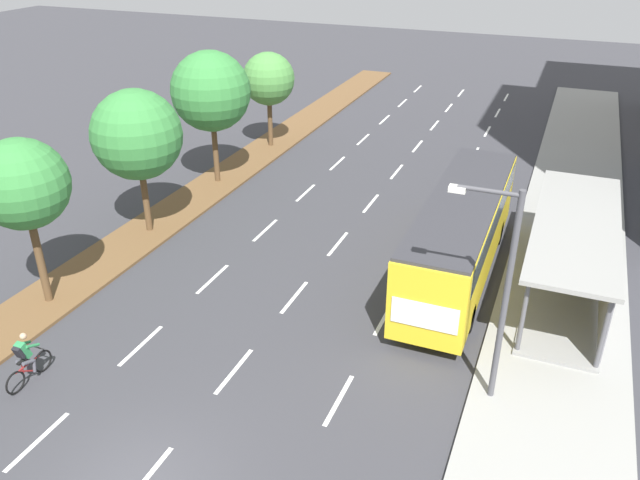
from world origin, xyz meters
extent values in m
cube|color=brown|center=(-8.30, 20.00, 0.06)|extent=(2.60, 52.00, 0.12)
cube|color=gray|center=(9.25, 20.00, 0.07)|extent=(4.50, 52.00, 0.15)
cube|color=white|center=(-3.50, 0.26, 0.00)|extent=(0.14, 2.32, 0.01)
cube|color=white|center=(-3.50, 4.87, 0.00)|extent=(0.14, 2.32, 0.01)
cube|color=white|center=(-3.50, 9.47, 0.00)|extent=(0.14, 2.32, 0.01)
cube|color=white|center=(-3.50, 14.07, 0.00)|extent=(0.14, 2.32, 0.01)
cube|color=white|center=(-3.50, 18.68, 0.00)|extent=(0.14, 2.32, 0.01)
cube|color=white|center=(-3.50, 23.28, 0.00)|extent=(0.14, 2.32, 0.01)
cube|color=white|center=(-3.50, 27.89, 0.00)|extent=(0.14, 2.32, 0.01)
cube|color=white|center=(-3.50, 32.49, 0.00)|extent=(0.14, 2.32, 0.01)
cube|color=white|center=(-3.50, 37.10, 0.00)|extent=(0.14, 2.32, 0.01)
cube|color=white|center=(-3.50, 41.70, 0.00)|extent=(0.14, 2.32, 0.01)
cube|color=white|center=(0.00, 0.26, 0.00)|extent=(0.14, 2.32, 0.01)
cube|color=white|center=(0.00, 4.87, 0.00)|extent=(0.14, 2.32, 0.01)
cube|color=white|center=(0.00, 9.47, 0.00)|extent=(0.14, 2.32, 0.01)
cube|color=white|center=(0.00, 14.07, 0.00)|extent=(0.14, 2.32, 0.01)
cube|color=white|center=(0.00, 18.68, 0.00)|extent=(0.14, 2.32, 0.01)
cube|color=white|center=(0.00, 23.28, 0.00)|extent=(0.14, 2.32, 0.01)
cube|color=white|center=(0.00, 27.89, 0.00)|extent=(0.14, 2.32, 0.01)
cube|color=white|center=(0.00, 32.49, 0.00)|extent=(0.14, 2.32, 0.01)
cube|color=white|center=(0.00, 37.10, 0.00)|extent=(0.14, 2.32, 0.01)
cube|color=white|center=(0.00, 41.70, 0.00)|extent=(0.14, 2.32, 0.01)
cube|color=white|center=(3.50, 4.87, 0.00)|extent=(0.14, 2.32, 0.01)
cube|color=white|center=(3.50, 9.47, 0.00)|extent=(0.14, 2.32, 0.01)
cube|color=white|center=(3.50, 14.07, 0.00)|extent=(0.14, 2.32, 0.01)
cube|color=white|center=(3.50, 18.68, 0.00)|extent=(0.14, 2.32, 0.01)
cube|color=white|center=(3.50, 23.28, 0.00)|extent=(0.14, 2.32, 0.01)
cube|color=white|center=(3.50, 27.89, 0.00)|extent=(0.14, 2.32, 0.01)
cube|color=white|center=(3.50, 32.49, 0.00)|extent=(0.14, 2.32, 0.01)
cube|color=white|center=(3.50, 37.10, 0.00)|extent=(0.14, 2.32, 0.01)
cube|color=white|center=(3.50, 41.70, 0.00)|extent=(0.14, 2.32, 0.01)
cube|color=gray|center=(9.25, 13.44, 0.20)|extent=(2.60, 9.36, 0.10)
cylinder|color=#56565B|center=(8.07, 9.01, 1.55)|extent=(0.16, 0.16, 2.60)
cylinder|color=#56565B|center=(8.07, 17.87, 1.55)|extent=(0.16, 0.16, 2.60)
cylinder|color=#56565B|center=(10.43, 9.01, 1.55)|extent=(0.16, 0.16, 2.60)
cylinder|color=#56565B|center=(10.43, 17.87, 1.55)|extent=(0.16, 0.16, 2.60)
cube|color=gray|center=(10.49, 13.44, 1.55)|extent=(0.10, 8.89, 2.34)
cube|color=gray|center=(9.25, 13.44, 2.93)|extent=(2.90, 9.76, 0.16)
cube|color=yellow|center=(5.25, 13.29, 1.85)|extent=(2.50, 11.20, 2.80)
cube|color=#2D3D4C|center=(5.25, 13.29, 2.70)|extent=(2.54, 10.30, 0.90)
cube|color=#333338|center=(5.25, 13.29, 3.31)|extent=(2.45, 10.98, 0.12)
cube|color=#2D3D4C|center=(5.25, 18.91, 2.20)|extent=(2.25, 0.06, 1.54)
cube|color=white|center=(5.25, 7.67, 1.65)|extent=(2.12, 0.04, 0.90)
cylinder|color=black|center=(4.15, 16.76, 0.50)|extent=(0.30, 1.00, 1.00)
cylinder|color=black|center=(6.35, 16.76, 0.50)|extent=(0.30, 1.00, 1.00)
cylinder|color=black|center=(4.15, 9.82, 0.50)|extent=(0.30, 1.00, 1.00)
cylinder|color=black|center=(6.35, 9.82, 0.50)|extent=(0.30, 1.00, 1.00)
torus|color=black|center=(-5.51, 2.68, 0.36)|extent=(0.06, 0.72, 0.72)
torus|color=black|center=(-5.51, 1.58, 0.36)|extent=(0.06, 0.72, 0.72)
cylinder|color=maroon|center=(-5.51, 2.13, 0.64)|extent=(0.05, 0.93, 0.05)
cylinder|color=maroon|center=(-5.51, 2.03, 0.46)|extent=(0.05, 0.57, 0.42)
cylinder|color=maroon|center=(-5.51, 1.93, 0.66)|extent=(0.04, 0.04, 0.40)
cube|color=black|center=(-5.51, 1.93, 0.86)|extent=(0.12, 0.24, 0.06)
cylinder|color=black|center=(-5.51, 2.63, 0.91)|extent=(0.46, 0.04, 0.04)
cube|color=#2D844C|center=(-5.51, 2.11, 1.19)|extent=(0.30, 0.36, 0.59)
cube|color=black|center=(-5.51, 1.95, 1.21)|extent=(0.26, 0.26, 0.42)
sphere|color=tan|center=(-5.51, 2.23, 1.61)|extent=(0.20, 0.20, 0.20)
cylinder|color=#4C4C56|center=(-5.63, 2.08, 0.79)|extent=(0.12, 0.42, 0.25)
cylinder|color=#4C4C56|center=(-5.63, 2.25, 0.53)|extent=(0.10, 0.17, 0.41)
cylinder|color=#4C4C56|center=(-5.39, 2.08, 0.79)|extent=(0.12, 0.42, 0.25)
cylinder|color=#4C4C56|center=(-5.39, 2.25, 0.53)|extent=(0.10, 0.17, 0.41)
cylinder|color=#2D844C|center=(-5.68, 2.33, 1.24)|extent=(0.09, 0.47, 0.28)
cylinder|color=#2D844C|center=(-5.34, 2.33, 1.24)|extent=(0.09, 0.47, 0.28)
cylinder|color=brown|center=(-8.20, 5.78, 1.82)|extent=(0.28, 0.28, 3.39)
sphere|color=#38843D|center=(-8.20, 5.78, 4.68)|extent=(3.12, 3.12, 3.12)
cylinder|color=brown|center=(-8.22, 12.00, 1.60)|extent=(0.28, 0.28, 2.97)
sphere|color=#38843D|center=(-8.22, 12.00, 4.51)|extent=(3.80, 3.80, 3.80)
cylinder|color=brown|center=(-8.36, 18.22, 1.74)|extent=(0.28, 0.28, 3.25)
sphere|color=#38843D|center=(-8.36, 18.22, 4.86)|extent=(3.97, 3.97, 3.97)
cylinder|color=brown|center=(-8.27, 24.44, 1.55)|extent=(0.28, 0.28, 2.87)
sphere|color=#4C8E42|center=(-8.27, 24.44, 4.13)|extent=(3.04, 3.04, 3.04)
cylinder|color=#4C4C51|center=(7.60, 6.61, 3.40)|extent=(0.18, 0.18, 6.50)
cylinder|color=#4C4C51|center=(6.80, 6.61, 6.50)|extent=(1.60, 0.12, 0.12)
cube|color=silver|center=(6.00, 6.61, 6.43)|extent=(0.44, 0.24, 0.16)
camera|label=1|loc=(8.37, -8.62, 12.75)|focal=35.54mm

